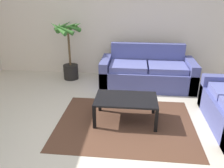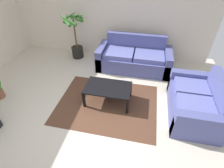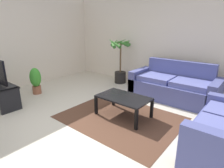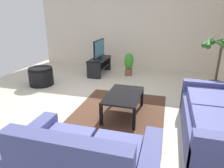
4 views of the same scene
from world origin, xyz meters
TOP-DOWN VIEW (x-y plane):
  - ground_plane at (0.00, 0.00)m, footprint 6.60×6.60m
  - wall_left at (-3.00, 0.00)m, footprint 0.06×6.00m
  - couch_main at (0.86, 2.28)m, footprint 2.02×0.90m
  - tv_stand at (-1.98, -0.56)m, footprint 1.10×0.45m
  - tv at (-1.98, -0.55)m, footprint 0.94×0.10m
  - coffee_table at (0.46, 0.76)m, footprint 1.00×0.61m
  - area_rug at (0.46, 0.66)m, footprint 2.20×1.70m
  - potted_palm at (-0.96, 2.54)m, footprint 0.75×0.77m
  - potted_plant_small at (-2.06, 0.36)m, footprint 0.28×0.28m
  - ottoman at (-0.58, -1.71)m, footprint 0.63×0.63m

SIDE VIEW (x-z plane):
  - ground_plane at x=0.00m, z-range 0.00..0.00m
  - area_rug at x=0.46m, z-range 0.00..0.01m
  - ottoman at x=-0.58m, z-range 0.00..0.47m
  - couch_main at x=0.86m, z-range -0.15..0.75m
  - tv_stand at x=-1.98m, z-range 0.08..0.57m
  - coffee_table at x=0.46m, z-range 0.15..0.57m
  - potted_plant_small at x=-2.06m, z-range 0.03..0.72m
  - potted_palm at x=-0.96m, z-range -0.04..1.35m
  - tv at x=-1.98m, z-range 0.51..1.08m
  - wall_left at x=-3.00m, z-range 0.00..2.70m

